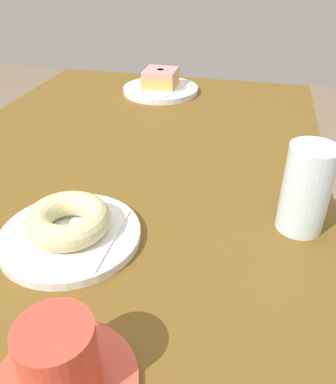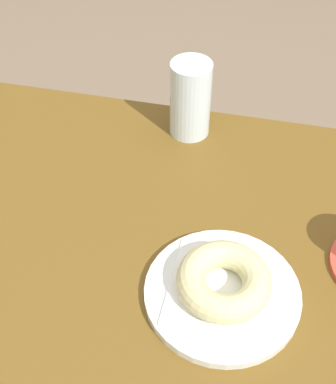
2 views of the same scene
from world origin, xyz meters
name	(u,v)px [view 2 (image 2 of 2)]	position (x,y,z in m)	size (l,w,h in m)	color
table	(85,316)	(0.00, 0.00, 0.62)	(1.18, 0.74, 0.72)	brown
plate_sugar_ring	(222,293)	(-0.19, -0.01, 0.73)	(0.19, 0.19, 0.01)	white
napkin_sugar_ring	(223,290)	(-0.19, -0.01, 0.73)	(0.13, 0.13, 0.00)	white
donut_sugar_ring	(224,281)	(-0.19, -0.01, 0.75)	(0.11, 0.11, 0.04)	beige
water_glass	(190,99)	(-0.09, -0.31, 0.78)	(0.06, 0.06, 0.13)	silver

